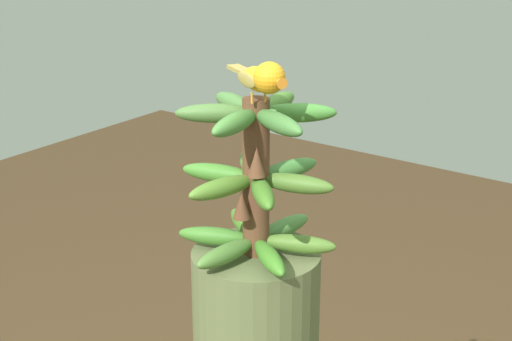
# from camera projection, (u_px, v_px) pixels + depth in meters

# --- Properties ---
(banana_bunch) EXTENTS (0.34, 0.33, 0.33)m
(banana_bunch) POSITION_uv_depth(u_px,v_px,m) (256.00, 178.00, 1.65)
(banana_bunch) COLOR brown
(banana_bunch) RESTS_ON banana_tree
(perched_bird) EXTENTS (0.12, 0.20, 0.09)m
(perched_bird) POSITION_uv_depth(u_px,v_px,m) (263.00, 78.00, 1.53)
(perched_bird) COLOR #C68933
(perched_bird) RESTS_ON banana_bunch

